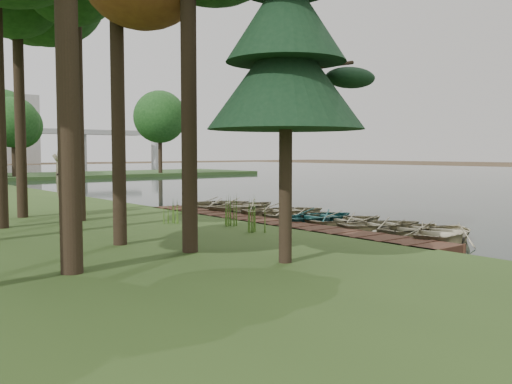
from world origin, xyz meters
TOP-DOWN VIEW (x-y plane):
  - ground at (0.00, 0.00)m, footprint 300.00×300.00m
  - water at (30.00, 20.00)m, footprint 130.00×200.00m
  - boardwalk at (-1.60, 0.00)m, footprint 1.60×16.00m
  - peninsula at (8.00, 50.00)m, footprint 50.00×14.00m
  - far_trees at (4.67, 50.00)m, footprint 45.60×5.60m
  - building_a at (30.00, 140.00)m, footprint 10.00×8.00m
  - rowboat_0 at (0.77, -6.33)m, footprint 4.07×3.41m
  - rowboat_1 at (1.00, -4.89)m, footprint 3.03×2.18m
  - rowboat_2 at (0.81, -3.67)m, footprint 3.91×3.37m
  - rowboat_3 at (0.86, -1.91)m, footprint 3.81×3.06m
  - rowboat_4 at (0.71, -0.61)m, footprint 3.63×2.65m
  - rowboat_5 at (0.84, 0.72)m, footprint 3.82×3.30m
  - rowboat_6 at (0.98, 1.89)m, footprint 4.46×3.77m
  - rowboat_7 at (0.85, 3.15)m, footprint 3.34×2.62m
  - rowboat_8 at (0.94, 4.64)m, footprint 4.42×3.49m
  - rowboat_9 at (0.85, 6.18)m, footprint 3.09×2.28m
  - rowboat_10 at (1.25, 7.33)m, footprint 3.95×3.39m
  - stored_rowboat at (-6.92, 6.88)m, footprint 3.81×3.74m
  - pine_tree at (-6.72, -6.69)m, footprint 3.80×3.80m
  - reeds_0 at (-4.01, -2.15)m, footprint 0.60×0.60m
  - reeds_1 at (-3.63, -0.23)m, footprint 0.60×0.60m
  - reeds_2 at (-4.93, 1.71)m, footprint 0.60×0.60m
  - reeds_3 at (-2.77, 4.51)m, footprint 0.60×0.60m

SIDE VIEW (x-z plane):
  - ground at x=0.00m, z-range 0.00..0.00m
  - water at x=30.00m, z-range 0.00..0.05m
  - boardwalk at x=-1.60m, z-range 0.00..0.30m
  - peninsula at x=8.00m, z-range 0.00..0.45m
  - rowboat_9 at x=0.85m, z-range 0.05..0.67m
  - rowboat_1 at x=1.00m, z-range 0.05..0.67m
  - rowboat_7 at x=0.85m, z-range 0.05..0.68m
  - rowboat_5 at x=0.84m, z-range 0.05..0.72m
  - rowboat_2 at x=0.81m, z-range 0.05..0.73m
  - rowboat_10 at x=1.25m, z-range 0.05..0.74m
  - rowboat_3 at x=0.86m, z-range 0.05..0.75m
  - rowboat_0 at x=0.77m, z-range 0.05..0.77m
  - rowboat_4 at x=0.71m, z-range 0.05..0.78m
  - rowboat_6 at x=0.98m, z-range 0.05..0.84m
  - rowboat_8 at x=0.94m, z-range 0.05..0.87m
  - stored_rowboat at x=-6.92m, z-range 0.30..0.95m
  - reeds_2 at x=-4.93m, z-range 0.30..1.21m
  - reeds_3 at x=-2.77m, z-range 0.30..1.29m
  - reeds_1 at x=-3.63m, z-range 0.30..1.42m
  - reeds_0 at x=-4.01m, z-range 0.30..1.44m
  - pine_tree at x=-6.72m, z-range 1.41..9.76m
  - far_trees at x=4.67m, z-range 2.03..10.83m
  - building_a at x=30.00m, z-range 0.00..18.00m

